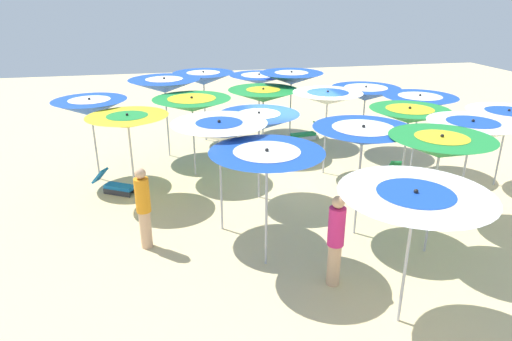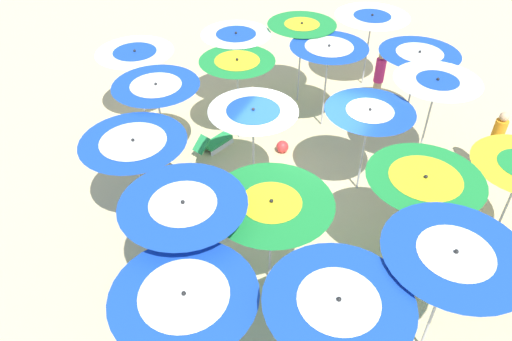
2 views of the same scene
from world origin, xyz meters
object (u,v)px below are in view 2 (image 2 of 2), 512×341
at_px(beach_umbrella_2, 135,149).
at_px(beach_umbrella_7, 253,117).
at_px(beach_umbrella_15, 371,22).
at_px(beach_umbrella_16, 419,58).
at_px(beach_umbrella_6, 237,67).
at_px(lounger_1, 163,281).
at_px(beach_umbrella_5, 236,41).
at_px(beach_umbrella_0, 136,57).
at_px(beach_umbrella_8, 271,210).
at_px(beach_umbrella_14, 452,262).
at_px(beach_umbrella_9, 337,309).
at_px(beach_umbrella_10, 302,31).
at_px(beach_umbrella_4, 185,301).
at_px(lounger_0, 215,142).
at_px(beach_umbrella_1, 157,92).
at_px(beach_ball, 282,147).
at_px(beach_umbrella_17, 436,87).
at_px(beach_umbrella_12, 369,118).
at_px(beachgoer_1, 495,142).
at_px(beach_umbrella_11, 329,53).
at_px(beach_umbrella_13, 424,185).
at_px(beach_umbrella_3, 184,212).
at_px(beachgoer_0, 379,78).

relative_size(beach_umbrella_2, beach_umbrella_7, 0.90).
bearing_deg(beach_umbrella_15, beach_umbrella_16, 39.93).
xyz_separation_m(beach_umbrella_6, lounger_1, (5.32, 0.87, -1.99)).
bearing_deg(beach_umbrella_5, beach_umbrella_0, -54.88).
relative_size(beach_umbrella_8, beach_umbrella_14, 0.88).
bearing_deg(beach_umbrella_5, beach_umbrella_16, 100.84).
distance_m(beach_umbrella_9, beach_umbrella_10, 9.29).
height_order(beach_umbrella_4, lounger_0, beach_umbrella_4).
relative_size(beach_umbrella_1, beach_ball, 6.93).
xyz_separation_m(beach_umbrella_10, beach_umbrella_14, (7.09, 4.98, 0.03)).
distance_m(beach_umbrella_1, beach_umbrella_7, 2.70).
distance_m(beach_umbrella_1, beach_umbrella_16, 6.79).
bearing_deg(beach_ball, beach_umbrella_17, 104.75).
relative_size(beach_umbrella_15, lounger_0, 1.87).
bearing_deg(beach_umbrella_12, beach_umbrella_4, -12.36).
distance_m(beach_umbrella_16, beachgoer_1, 2.86).
bearing_deg(beach_umbrella_14, lounger_0, -121.59).
bearing_deg(beach_umbrella_5, beach_umbrella_7, 31.00).
xyz_separation_m(beach_umbrella_1, beach_umbrella_11, (-3.28, 3.23, 0.19)).
xyz_separation_m(beach_umbrella_10, beach_ball, (2.71, 0.56, -2.10)).
distance_m(beach_umbrella_10, beach_umbrella_11, 1.51).
xyz_separation_m(beach_umbrella_10, lounger_1, (7.88, 0.07, -2.07)).
height_order(beach_umbrella_7, beach_umbrella_17, beach_umbrella_17).
bearing_deg(beachgoer_1, beach_umbrella_11, 77.24).
height_order(beach_umbrella_6, beach_umbrella_9, beach_umbrella_9).
bearing_deg(beach_umbrella_17, beach_ball, -75.25).
bearing_deg(beach_umbrella_0, beach_umbrella_5, 125.12).
bearing_deg(beach_umbrella_0, beach_umbrella_13, 73.10).
bearing_deg(beach_umbrella_5, beach_umbrella_6, 26.74).
height_order(beach_umbrella_9, beach_umbrella_15, beach_umbrella_9).
relative_size(beach_umbrella_0, beach_umbrella_5, 0.89).
relative_size(beach_umbrella_10, lounger_0, 2.02).
distance_m(beach_umbrella_13, beachgoer_1, 4.24).
bearing_deg(beach_umbrella_4, beach_umbrella_3, -149.90).
height_order(beach_umbrella_2, beachgoer_1, beach_umbrella_2).
height_order(beach_umbrella_9, beach_umbrella_16, beach_umbrella_9).
bearing_deg(beach_umbrella_9, beach_umbrella_7, -142.25).
height_order(beach_umbrella_7, lounger_1, beach_umbrella_7).
relative_size(beach_umbrella_4, beach_umbrella_16, 0.93).
bearing_deg(beachgoer_0, lounger_1, -23.04).
distance_m(beach_umbrella_5, beach_umbrella_6, 1.58).
bearing_deg(beach_umbrella_1, beach_umbrella_5, 169.16).
xyz_separation_m(beach_umbrella_4, beachgoer_0, (-9.85, 0.76, -1.09)).
xyz_separation_m(beach_umbrella_1, beach_umbrella_5, (-3.14, 0.60, 0.09)).
bearing_deg(beach_umbrella_3, beach_umbrella_4, 30.10).
xyz_separation_m(beach_umbrella_0, lounger_1, (5.12, 3.87, -1.73)).
distance_m(beach_umbrella_5, beach_umbrella_12, 4.83).
relative_size(beach_umbrella_17, beachgoer_1, 1.44).
bearing_deg(beach_umbrella_6, beach_umbrella_3, 16.06).
bearing_deg(beach_umbrella_12, beachgoer_1, 124.56).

